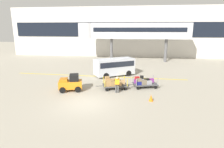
{
  "coord_description": "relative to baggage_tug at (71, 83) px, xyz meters",
  "views": [
    {
      "loc": [
        3.92,
        -13.44,
        5.75
      ],
      "look_at": [
        1.32,
        5.41,
        1.11
      ],
      "focal_mm": 30.56,
      "sensor_mm": 36.0,
      "label": 1
    }
  ],
  "objects": [
    {
      "name": "baggage_cart_lead",
      "position": [
        3.86,
        1.19,
        -0.2
      ],
      "size": [
        3.08,
        1.99,
        1.17
      ],
      "color": "#4C4C4F",
      "rests_on": "ground_plane"
    },
    {
      "name": "apron_lead_line",
      "position": [
        1.36,
        5.72,
        -0.75
      ],
      "size": [
        20.86,
        0.71,
        0.01
      ],
      "primitive_type": "cube",
      "rotation": [
        0.0,
        0.0,
        -0.02
      ],
      "color": "yellow",
      "rests_on": "ground_plane"
    },
    {
      "name": "jet_bridge",
      "position": [
        4.37,
        17.18,
        4.42
      ],
      "size": [
        19.05,
        3.0,
        6.53
      ],
      "color": "silver",
      "rests_on": "ground_plane"
    },
    {
      "name": "safety_cone_near",
      "position": [
        7.25,
        -1.58,
        -0.48
      ],
      "size": [
        0.36,
        0.36,
        0.55
      ],
      "primitive_type": "cone",
      "color": "orange",
      "rests_on": "ground_plane"
    },
    {
      "name": "shuttle_van",
      "position": [
        3.28,
        6.34,
        0.48
      ],
      "size": [
        5.07,
        4.19,
        2.1
      ],
      "color": "silver",
      "rests_on": "ground_plane"
    },
    {
      "name": "ground_plane",
      "position": [
        2.18,
        -2.82,
        -0.75
      ],
      "size": [
        120.0,
        120.0,
        0.0
      ],
      "primitive_type": "plane",
      "color": "#A8A08E"
    },
    {
      "name": "terminal_building",
      "position": [
        2.18,
        23.17,
        4.15
      ],
      "size": [
        45.18,
        2.51,
        9.8
      ],
      "color": "beige",
      "rests_on": "ground_plane"
    },
    {
      "name": "baggage_tug",
      "position": [
        0.0,
        0.0,
        0.0
      ],
      "size": [
        2.32,
        1.72,
        1.58
      ],
      "color": "orange",
      "rests_on": "ground_plane"
    },
    {
      "name": "baggage_cart_middle",
      "position": [
        6.76,
        2.02,
        -0.21
      ],
      "size": [
        3.08,
        1.99,
        1.12
      ],
      "color": "#4C4C4F",
      "rests_on": "ground_plane"
    },
    {
      "name": "baggage_handler",
      "position": [
        4.33,
        -0.0,
        0.11
      ],
      "size": [
        0.45,
        0.46,
        1.56
      ],
      "color": "#4C4C4C",
      "rests_on": "ground_plane"
    }
  ]
}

